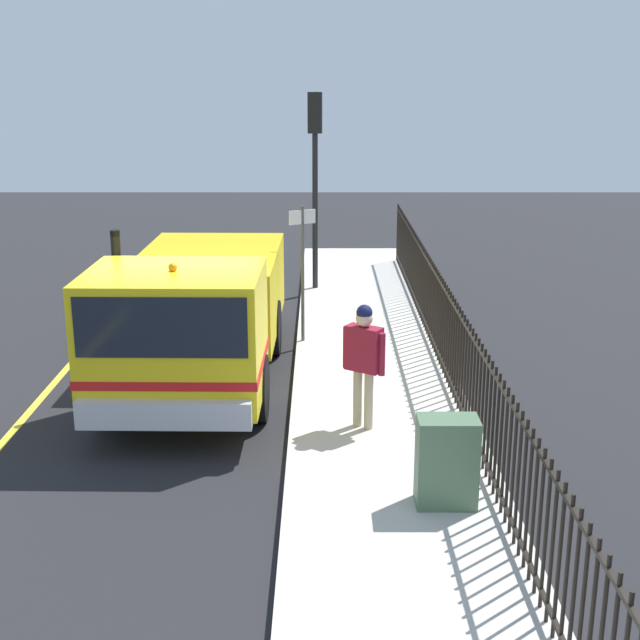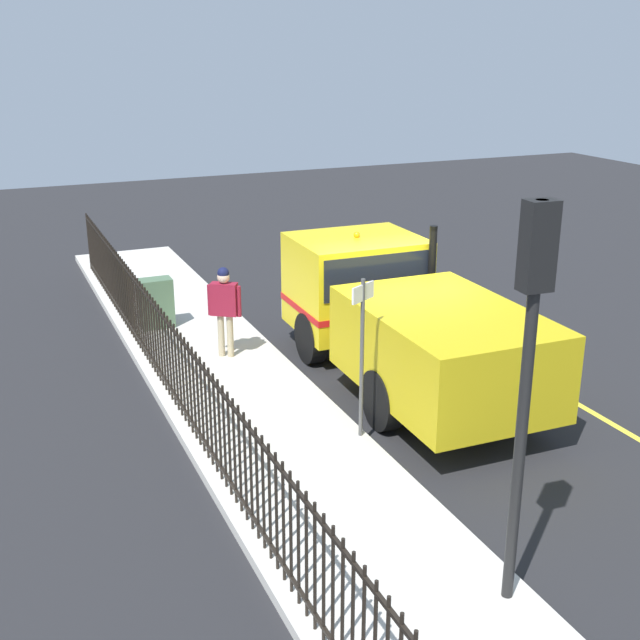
{
  "view_description": "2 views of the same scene",
  "coord_description": "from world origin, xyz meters",
  "px_view_note": "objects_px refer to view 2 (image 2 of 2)",
  "views": [
    {
      "loc": [
        2.13,
        -12.32,
        4.72
      ],
      "look_at": [
        2.18,
        0.45,
        1.02
      ],
      "focal_mm": 47.54,
      "sensor_mm": 36.0,
      "label": 1
    },
    {
      "loc": [
        6.7,
        11.92,
        5.73
      ],
      "look_at": [
        1.71,
        0.37,
        1.38
      ],
      "focal_mm": 45.69,
      "sensor_mm": 36.0,
      "label": 2
    }
  ],
  "objects_px": {
    "traffic_cone": "(486,355)",
    "utility_cabinet": "(156,303)",
    "work_truck": "(395,312)",
    "worker_standing": "(224,302)",
    "traffic_light_near": "(531,330)",
    "street_sign": "(362,340)"
  },
  "relations": [
    {
      "from": "worker_standing",
      "to": "utility_cabinet",
      "type": "height_order",
      "value": "worker_standing"
    },
    {
      "from": "worker_standing",
      "to": "work_truck",
      "type": "bearing_deg",
      "value": -3.93
    },
    {
      "from": "traffic_light_near",
      "to": "work_truck",
      "type": "bearing_deg",
      "value": 77.06
    },
    {
      "from": "worker_standing",
      "to": "street_sign",
      "type": "xyz_separation_m",
      "value": [
        -0.88,
        3.88,
        0.46
      ]
    },
    {
      "from": "traffic_light_near",
      "to": "traffic_cone",
      "type": "height_order",
      "value": "traffic_light_near"
    },
    {
      "from": "traffic_light_near",
      "to": "utility_cabinet",
      "type": "xyz_separation_m",
      "value": [
        1.49,
        -9.95,
        -2.49
      ]
    },
    {
      "from": "traffic_cone",
      "to": "street_sign",
      "type": "relative_size",
      "value": 0.23
    },
    {
      "from": "work_truck",
      "to": "worker_standing",
      "type": "xyz_separation_m",
      "value": [
        2.49,
        -1.89,
        -0.07
      ]
    },
    {
      "from": "work_truck",
      "to": "street_sign",
      "type": "bearing_deg",
      "value": -128.19
    },
    {
      "from": "worker_standing",
      "to": "traffic_cone",
      "type": "xyz_separation_m",
      "value": [
        -4.25,
        2.19,
        -0.91
      ]
    },
    {
      "from": "traffic_light_near",
      "to": "worker_standing",
      "type": "bearing_deg",
      "value": 99.05
    },
    {
      "from": "utility_cabinet",
      "to": "street_sign",
      "type": "height_order",
      "value": "street_sign"
    },
    {
      "from": "traffic_cone",
      "to": "utility_cabinet",
      "type": "bearing_deg",
      "value": -40.49
    },
    {
      "from": "street_sign",
      "to": "traffic_cone",
      "type": "bearing_deg",
      "value": -153.35
    },
    {
      "from": "work_truck",
      "to": "street_sign",
      "type": "xyz_separation_m",
      "value": [
        1.61,
        1.98,
        0.39
      ]
    },
    {
      "from": "work_truck",
      "to": "street_sign",
      "type": "distance_m",
      "value": 2.59
    },
    {
      "from": "work_truck",
      "to": "worker_standing",
      "type": "relative_size",
      "value": 3.65
    },
    {
      "from": "traffic_light_near",
      "to": "traffic_cone",
      "type": "bearing_deg",
      "value": 61.69
    },
    {
      "from": "worker_standing",
      "to": "traffic_light_near",
      "type": "xyz_separation_m",
      "value": [
        -0.68,
        7.82,
        1.95
      ]
    },
    {
      "from": "worker_standing",
      "to": "traffic_cone",
      "type": "height_order",
      "value": "worker_standing"
    },
    {
      "from": "utility_cabinet",
      "to": "traffic_cone",
      "type": "distance_m",
      "value": 6.67
    },
    {
      "from": "traffic_cone",
      "to": "work_truck",
      "type": "bearing_deg",
      "value": -9.44
    }
  ]
}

